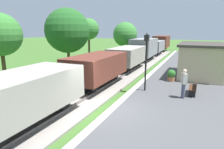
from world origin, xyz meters
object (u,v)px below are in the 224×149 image
(lamp_post_near, at_px, (146,51))
(potted_planter, at_px, (171,75))
(tree_trackside_mid, at_px, (0,35))
(tree_field_distant, at_px, (125,34))
(bench_near_hut, at_px, (194,87))
(tree_trackside_far, at_px, (67,31))
(person_waiting, at_px, (184,82))
(freight_train, at_px, (139,52))
(tree_field_left, at_px, (89,29))
(station_hut, at_px, (201,59))

(lamp_post_near, bearing_deg, potted_planter, 67.86)
(tree_trackside_mid, height_order, tree_field_distant, tree_trackside_mid)
(bench_near_hut, relative_size, tree_trackside_far, 0.24)
(person_waiting, height_order, potted_planter, person_waiting)
(lamp_post_near, bearing_deg, freight_train, 108.11)
(potted_planter, distance_m, tree_field_left, 14.90)
(tree_field_distant, bearing_deg, lamp_post_near, -65.85)
(lamp_post_near, distance_m, tree_field_distant, 18.15)
(potted_planter, xyz_separation_m, tree_trackside_mid, (-11.35, -5.39, 3.04))
(person_waiting, bearing_deg, station_hut, -122.27)
(tree_field_distant, bearing_deg, tree_trackside_mid, -98.06)
(freight_train, bearing_deg, tree_field_left, 176.90)
(station_hut, xyz_separation_m, bench_near_hut, (-0.32, -5.58, -0.93))
(potted_planter, xyz_separation_m, tree_field_distant, (-8.69, 13.43, 2.70))
(lamp_post_near, distance_m, tree_field_left, 15.60)
(tree_field_left, bearing_deg, bench_near_hut, -38.44)
(bench_near_hut, height_order, person_waiting, person_waiting)
(tree_field_distant, bearing_deg, bench_near_hut, -57.32)
(bench_near_hut, distance_m, potted_planter, 3.17)
(tree_field_left, bearing_deg, tree_trackside_far, -76.77)
(tree_trackside_mid, bearing_deg, freight_train, 63.55)
(freight_train, distance_m, bench_near_hut, 12.32)
(tree_trackside_far, height_order, tree_field_left, tree_trackside_far)
(tree_trackside_mid, height_order, tree_field_left, tree_field_left)
(freight_train, bearing_deg, potted_planter, -58.09)
(tree_trackside_mid, bearing_deg, lamp_post_near, 12.67)
(lamp_post_near, bearing_deg, bench_near_hut, 8.11)
(lamp_post_near, height_order, tree_trackside_mid, tree_trackside_mid)
(person_waiting, bearing_deg, lamp_post_near, -37.08)
(bench_near_hut, xyz_separation_m, person_waiting, (-0.56, -0.94, 0.46))
(tree_field_left, bearing_deg, lamp_post_near, -46.39)
(person_waiting, relative_size, potted_planter, 1.87)
(tree_trackside_mid, bearing_deg, tree_field_left, 92.69)
(tree_trackside_far, xyz_separation_m, tree_field_left, (-1.63, 6.95, 0.17))
(lamp_post_near, distance_m, tree_trackside_far, 10.13)
(person_waiting, height_order, tree_field_left, tree_field_left)
(person_waiting, xyz_separation_m, lamp_post_near, (-2.37, 0.52, 1.62))
(potted_planter, bearing_deg, station_hut, 55.54)
(person_waiting, bearing_deg, tree_field_distant, -84.81)
(station_hut, relative_size, tree_trackside_mid, 1.09)
(lamp_post_near, distance_m, tree_trackside_mid, 10.38)
(freight_train, height_order, tree_field_left, tree_field_left)
(freight_train, relative_size, tree_field_left, 6.97)
(freight_train, bearing_deg, tree_trackside_far, -130.13)
(station_hut, distance_m, tree_trackside_mid, 15.83)
(freight_train, bearing_deg, tree_field_distant, 124.20)
(potted_planter, height_order, lamp_post_near, lamp_post_near)
(station_hut, relative_size, person_waiting, 3.39)
(freight_train, height_order, tree_trackside_far, tree_trackside_far)
(freight_train, height_order, station_hut, station_hut)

